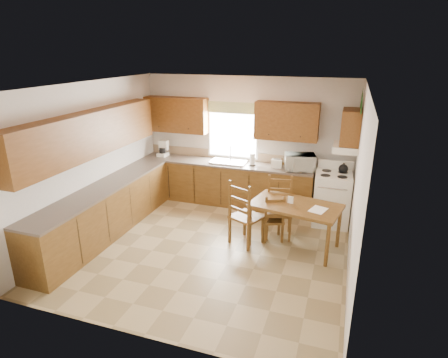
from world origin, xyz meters
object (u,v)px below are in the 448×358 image
(microwave, at_px, (300,162))
(chair_far_right, at_px, (279,208))
(chair_far_left, at_px, (290,188))
(chair_near_left, at_px, (247,213))
(stove, at_px, (332,199))
(chair_near_right, at_px, (273,217))
(dining_table, at_px, (294,225))

(microwave, bearing_deg, chair_far_right, -112.03)
(chair_far_left, bearing_deg, chair_near_left, -116.28)
(chair_near_left, xyz_separation_m, chair_far_right, (0.48, 0.43, -0.03))
(chair_far_left, bearing_deg, chair_far_right, -98.67)
(chair_near_left, bearing_deg, chair_far_left, -84.00)
(stove, distance_m, chair_near_right, 1.38)
(stove, height_order, dining_table, stove)
(stove, distance_m, chair_far_left, 0.85)
(chair_far_left, bearing_deg, stove, -18.88)
(microwave, relative_size, chair_near_left, 0.48)
(dining_table, relative_size, chair_near_left, 1.26)
(chair_near_left, bearing_deg, stove, -110.88)
(chair_near_left, relative_size, chair_far_left, 1.04)
(microwave, relative_size, chair_near_right, 0.63)
(stove, bearing_deg, dining_table, -117.85)
(stove, height_order, chair_far_left, chair_far_left)
(chair_near_left, distance_m, chair_far_left, 1.55)
(chair_far_right, bearing_deg, chair_near_left, -148.70)
(stove, xyz_separation_m, microwave, (-0.69, 0.28, 0.59))
(dining_table, height_order, chair_near_left, chair_near_left)
(stove, xyz_separation_m, chair_near_left, (-1.33, -1.29, 0.08))
(stove, relative_size, chair_far_right, 0.90)
(microwave, height_order, chair_far_left, microwave)
(dining_table, distance_m, chair_near_right, 0.42)
(microwave, distance_m, chair_far_left, 0.56)
(dining_table, height_order, chair_near_right, chair_near_right)
(chair_near_left, xyz_separation_m, chair_near_right, (0.40, 0.28, -0.14))
(stove, height_order, chair_far_right, chair_far_right)
(chair_near_right, height_order, chair_far_left, chair_far_left)
(chair_near_left, bearing_deg, dining_table, -144.51)
(chair_near_left, bearing_deg, chair_far_right, -113.16)
(chair_near_right, bearing_deg, chair_far_right, -140.28)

